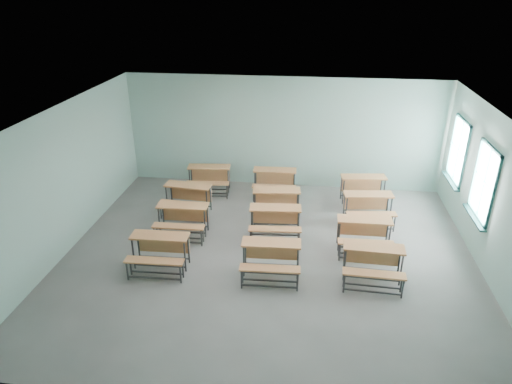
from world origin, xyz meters
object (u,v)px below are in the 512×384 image
Objects in this scene: desk_unit_r2c1 at (277,200)px; desk_unit_r2c2 at (369,204)px; desk_unit_r3c0 at (209,176)px; desk_unit_r0c2 at (373,260)px; desk_unit_r1c1 at (275,219)px; desk_unit_r0c1 at (271,255)px; desk_unit_r3c1 at (275,179)px; desk_unit_r3c2 at (364,186)px; desk_unit_r1c0 at (182,216)px; desk_unit_r1c2 at (364,231)px; desk_unit_r0c0 at (159,248)px; desk_unit_r2c0 at (187,195)px.

desk_unit_r2c1 is 2.29m from desk_unit_r2c2.
desk_unit_r2c1 is 2.47m from desk_unit_r3c0.
desk_unit_r0c2 is 0.97× the size of desk_unit_r3c0.
desk_unit_r3c0 is (-4.35, 1.31, 0.00)m from desk_unit_r2c2.
desk_unit_r0c1 is at bearing -92.30° from desk_unit_r1c1.
desk_unit_r2c2 is 4.54m from desk_unit_r3c0.
desk_unit_r3c2 is at bearing -6.72° from desk_unit_r3c1.
desk_unit_r1c1 and desk_unit_r2c2 have the same top height.
desk_unit_r1c0 is at bearing -97.43° from desk_unit_r3c0.
desk_unit_r2c2 is at bearing -4.94° from desk_unit_r2c1.
desk_unit_r1c2 and desk_unit_r2c1 have the same top height.
desk_unit_r3c1 is at bearing 123.47° from desk_unit_r0c2.
desk_unit_r0c2 is 3.27m from desk_unit_r2c1.
desk_unit_r2c2 is at bearing -96.22° from desk_unit_r3c2.
desk_unit_r2c2 is (0.22, 1.37, 0.00)m from desk_unit_r1c2.
desk_unit_r0c2 and desk_unit_r1c1 have the same top height.
desk_unit_r0c0 is at bearing 178.22° from desk_unit_r0c1.
desk_unit_r1c0 is 2.20m from desk_unit_r1c1.
desk_unit_r2c2 is at bearing 47.57° from desk_unit_r0c1.
desk_unit_r0c2 is 0.98× the size of desk_unit_r1c1.
desk_unit_r2c0 is 0.99× the size of desk_unit_r2c2.
desk_unit_r1c1 is 3.15m from desk_unit_r3c0.
desk_unit_r1c0 is 4.97m from desk_unit_r3c2.
desk_unit_r1c2 is 0.96× the size of desk_unit_r3c0.
desk_unit_r2c0 and desk_unit_r2c2 have the same top height.
desk_unit_r0c2 is at bearing -23.53° from desk_unit_r2c0.
desk_unit_r0c2 is at bearing -61.11° from desk_unit_r3c1.
desk_unit_r0c0 is 0.99× the size of desk_unit_r0c1.
desk_unit_r1c1 is 3.09m from desk_unit_r3c2.
desk_unit_r3c1 is at bearing 128.84° from desk_unit_r1c2.
desk_unit_r0c0 is 5.23m from desk_unit_r2c2.
desk_unit_r2c2 is at bearing 13.59° from desk_unit_r1c0.
desk_unit_r2c1 is at bearing 89.98° from desk_unit_r0c1.
desk_unit_r1c2 is 4.92m from desk_unit_r3c0.
desk_unit_r1c1 and desk_unit_r2c0 have the same top height.
desk_unit_r0c0 is at bearing -156.36° from desk_unit_r2c2.
desk_unit_r0c1 is (2.33, 0.03, 0.00)m from desk_unit_r0c0.
desk_unit_r2c2 is at bearing 5.94° from desk_unit_r2c0.
desk_unit_r0c0 and desk_unit_r2c2 have the same top height.
desk_unit_r0c2 and desk_unit_r2c0 have the same top height.
desk_unit_r0c1 is 0.95× the size of desk_unit_r3c2.
desk_unit_r0c0 and desk_unit_r0c2 have the same top height.
desk_unit_r1c2 is 0.95× the size of desk_unit_r2c2.
desk_unit_r3c1 is (1.88, -0.01, 0.00)m from desk_unit_r3c0.
desk_unit_r3c1 is at bearing 91.36° from desk_unit_r1c1.
desk_unit_r1c0 is 0.94× the size of desk_unit_r3c2.
desk_unit_r1c0 is at bearing -159.85° from desk_unit_r3c2.
desk_unit_r1c2 is (-0.07, 1.15, 0.00)m from desk_unit_r0c2.
desk_unit_r3c0 and desk_unit_r3c2 have the same top height.
desk_unit_r2c2 is at bearing 20.61° from desk_unit_r1c1.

